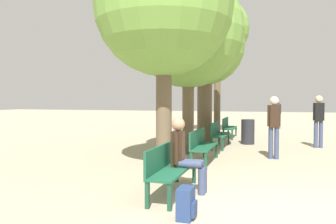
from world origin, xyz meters
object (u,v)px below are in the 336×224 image
object	(u,v)px
bench_row_1	(202,143)
tree_row_1	(188,33)
pedestrian_near	(278,112)
pedestrian_far	(319,118)
bench_row_0	(169,165)
tree_row_2	(205,47)
bench_row_2	(218,132)
tree_row_3	(218,30)
tree_row_0	(164,8)
pedestrian_mid	(274,123)
trash_bin	(248,132)
backpack	(186,204)
person_seated	(185,153)
bench_row_3	(228,126)

from	to	relation	value
bench_row_1	tree_row_1	distance (m)	3.40
pedestrian_near	pedestrian_far	xyz separation A→B (m)	(1.07, -7.17, 0.09)
bench_row_0	tree_row_2	size ratio (longest dim) A/B	0.34
bench_row_2	tree_row_3	xyz separation A→B (m)	(-0.67, 4.22, 4.30)
tree_row_0	pedestrian_mid	xyz separation A→B (m)	(2.42, 2.16, -2.69)
bench_row_0	pedestrian_near	size ratio (longest dim) A/B	1.09
tree_row_3	trash_bin	size ratio (longest dim) A/B	7.08
bench_row_1	pedestrian_mid	size ratio (longest dim) A/B	1.02
backpack	pedestrian_far	distance (m)	8.09
trash_bin	person_seated	bearing A→B (deg)	-95.94
bench_row_0	backpack	xyz separation A→B (m)	(0.56, -1.05, -0.29)
tree_row_0	bench_row_3	bearing A→B (deg)	84.39
pedestrian_near	trash_bin	world-z (taller)	pedestrian_near
tree_row_3	person_seated	world-z (taller)	tree_row_3
tree_row_1	backpack	distance (m)	6.32
bench_row_3	bench_row_0	bearing A→B (deg)	-90.00
pedestrian_mid	pedestrian_far	distance (m)	2.97
bench_row_1	pedestrian_far	xyz separation A→B (m)	(3.20, 3.69, 0.50)
pedestrian_far	trash_bin	xyz separation A→B (m)	(-2.29, 0.25, -0.55)
bench_row_0	tree_row_0	distance (m)	3.70
tree_row_0	pedestrian_near	distance (m)	12.55
bench_row_2	tree_row_0	distance (m)	5.08
tree_row_0	backpack	distance (m)	4.64
bench_row_0	tree_row_3	bearing A→B (deg)	93.83
backpack	trash_bin	distance (m)	7.86
person_seated	trash_bin	bearing A→B (deg)	84.06
tree_row_0	pedestrian_mid	distance (m)	4.22
bench_row_2	tree_row_0	world-z (taller)	tree_row_0
pedestrian_near	pedestrian_mid	distance (m)	9.77
pedestrian_near	pedestrian_mid	bearing A→B (deg)	-92.27
tree_row_2	bench_row_0	bearing A→B (deg)	-84.41
person_seated	bench_row_1	bearing A→B (deg)	94.77
tree_row_1	tree_row_3	distance (m)	5.91
tree_row_2	tree_row_1	bearing A→B (deg)	-90.00
tree_row_1	pedestrian_near	world-z (taller)	tree_row_1
pedestrian_near	person_seated	bearing A→B (deg)	-98.06
bench_row_2	pedestrian_far	world-z (taller)	pedestrian_far
bench_row_1	bench_row_2	xyz separation A→B (m)	(0.00, 2.86, 0.00)
bench_row_2	tree_row_3	world-z (taller)	tree_row_3
tree_row_0	person_seated	world-z (taller)	tree_row_0
pedestrian_near	trash_bin	distance (m)	7.05
person_seated	pedestrian_mid	size ratio (longest dim) A/B	0.77
bench_row_3	trash_bin	world-z (taller)	trash_bin
bench_row_3	pedestrian_near	distance (m)	5.58
bench_row_0	backpack	size ratio (longest dim) A/B	4.08
tree_row_3	bench_row_3	bearing A→B (deg)	-63.86
bench_row_1	pedestrian_mid	world-z (taller)	pedestrian_mid
bench_row_2	tree_row_2	xyz separation A→B (m)	(-0.67, 1.08, 3.04)
bench_row_2	trash_bin	bearing A→B (deg)	49.80
trash_bin	pedestrian_near	bearing A→B (deg)	79.94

